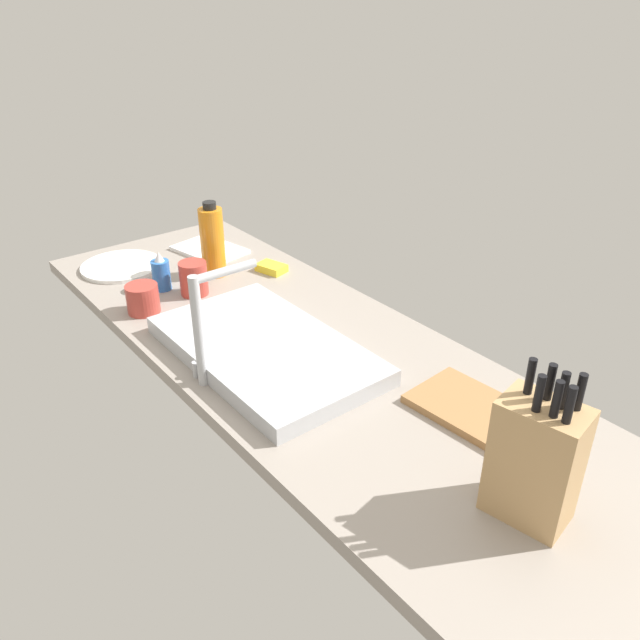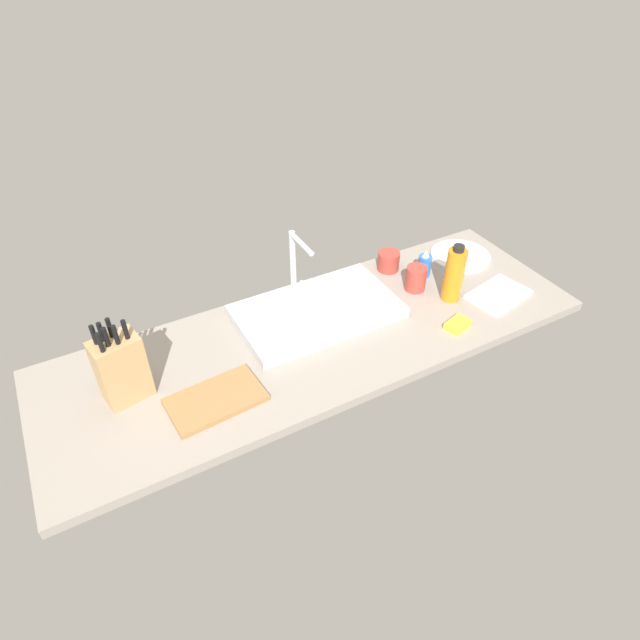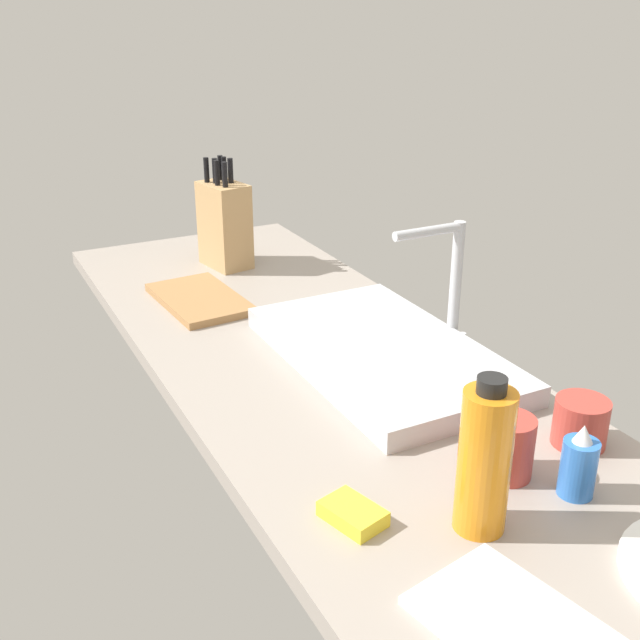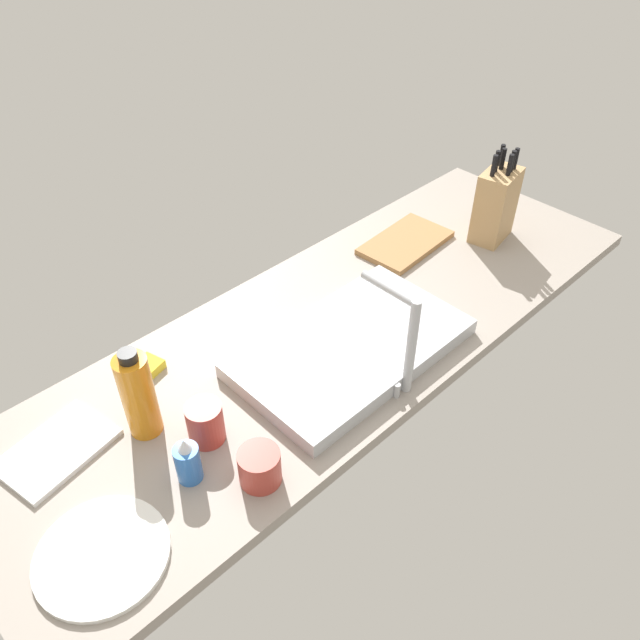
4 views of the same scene
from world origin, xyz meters
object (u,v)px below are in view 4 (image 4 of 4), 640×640
at_px(faucet, 405,334).
at_px(soap_bottle, 188,462).
at_px(water_bottle, 138,395).
at_px(sink_basin, 351,348).
at_px(knife_block, 496,204).
at_px(dish_sponge, 144,370).
at_px(dish_towel, 57,449).
at_px(coffee_mug, 205,423).
at_px(cutting_board, 405,243).
at_px(ceramic_cup, 260,467).
at_px(dinner_plate, 102,555).

distance_m(faucet, soap_bottle, 0.54).
bearing_deg(soap_bottle, water_bottle, -91.69).
xyz_separation_m(sink_basin, soap_bottle, (0.51, 0.02, 0.03)).
bearing_deg(faucet, water_bottle, -30.93).
relative_size(knife_block, dish_sponge, 3.25).
xyz_separation_m(water_bottle, dish_towel, (0.18, -0.08, -0.10)).
height_order(faucet, coffee_mug, faucet).
height_order(soap_bottle, water_bottle, water_bottle).
xyz_separation_m(cutting_board, dish_towel, (1.16, -0.01, -0.00)).
relative_size(cutting_board, coffee_mug, 2.94).
relative_size(water_bottle, ceramic_cup, 2.63).
bearing_deg(soap_bottle, dish_towel, -56.46).
xyz_separation_m(cutting_board, water_bottle, (0.98, 0.07, 0.10)).
bearing_deg(sink_basin, knife_block, -174.53).
relative_size(coffee_mug, dish_sponge, 1.10).
bearing_deg(ceramic_cup, faucet, 176.65).
bearing_deg(soap_bottle, faucet, 165.85).
distance_m(cutting_board, soap_bottle, 1.02).
bearing_deg(faucet, knife_block, -162.40).
bearing_deg(faucet, cutting_board, -141.38).
distance_m(knife_block, ceramic_cup, 1.14).
height_order(cutting_board, water_bottle, water_bottle).
xyz_separation_m(cutting_board, dinner_plate, (1.21, 0.28, -0.00)).
relative_size(water_bottle, coffee_mug, 2.38).
xyz_separation_m(knife_block, ceramic_cup, (1.12, 0.20, -0.08)).
relative_size(sink_basin, dinner_plate, 2.33).
relative_size(water_bottle, dish_sponge, 2.61).
bearing_deg(knife_block, faucet, 6.88).
bearing_deg(ceramic_cup, coffee_mug, -85.13).
height_order(faucet, dish_towel, faucet).
relative_size(faucet, ceramic_cup, 3.02).
relative_size(soap_bottle, ceramic_cup, 1.33).
bearing_deg(cutting_board, ceramic_cup, 21.75).
relative_size(faucet, water_bottle, 1.15).
relative_size(knife_block, water_bottle, 1.24).
bearing_deg(water_bottle, knife_block, 176.07).
height_order(knife_block, ceramic_cup, knife_block).
relative_size(sink_basin, cutting_board, 2.03).
bearing_deg(ceramic_cup, sink_basin, -162.25).
bearing_deg(dish_towel, faucet, 150.60).
bearing_deg(sink_basin, dish_towel, -18.79).
xyz_separation_m(faucet, coffee_mug, (0.43, -0.19, -0.11)).
relative_size(sink_basin, water_bottle, 2.51).
xyz_separation_m(dish_towel, coffee_mug, (-0.26, 0.20, 0.04)).
bearing_deg(coffee_mug, cutting_board, -168.21).
bearing_deg(knife_block, dish_towel, -17.44).
relative_size(cutting_board, dish_towel, 1.24).
bearing_deg(dish_sponge, water_bottle, 59.16).
xyz_separation_m(sink_basin, faucet, (-0.01, 0.15, 0.14)).
xyz_separation_m(soap_bottle, dish_sponge, (-0.10, -0.33, -0.04)).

